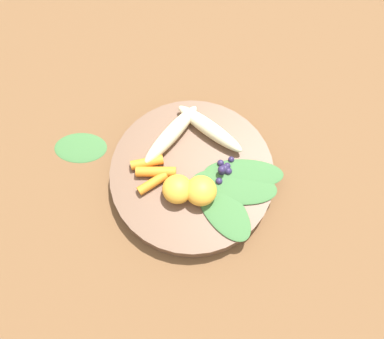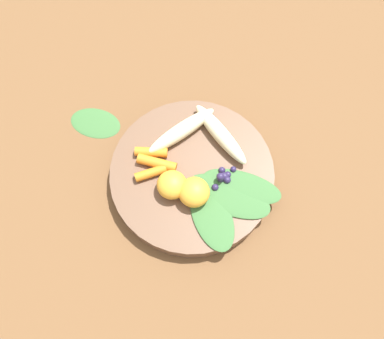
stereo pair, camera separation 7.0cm
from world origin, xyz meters
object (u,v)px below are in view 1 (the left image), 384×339
at_px(bowl, 192,175).
at_px(kale_leaf_stray, 80,147).
at_px(banana_peeled_left, 171,134).
at_px(banana_peeled_right, 210,129).
at_px(orange_segment_near, 201,191).

relative_size(bowl, kale_leaf_stray, 2.93).
relative_size(banana_peeled_left, banana_peeled_right, 1.00).
height_order(bowl, banana_peeled_right, banana_peeled_right).
bearing_deg(banana_peeled_left, bowl, 67.21).
relative_size(banana_peeled_right, orange_segment_near, 2.68).
bearing_deg(banana_peeled_left, kale_leaf_stray, -50.09).
height_order(bowl, orange_segment_near, orange_segment_near).
distance_m(bowl, banana_peeled_right, 0.08).
relative_size(bowl, orange_segment_near, 5.43).
xyz_separation_m(banana_peeled_right, kale_leaf_stray, (0.19, -0.11, -0.04)).
height_order(bowl, kale_leaf_stray, bowl).
bearing_deg(kale_leaf_stray, banana_peeled_left, -176.97).
relative_size(banana_peeled_right, kale_leaf_stray, 1.45).
bearing_deg(banana_peeled_right, orange_segment_near, 121.05).
xyz_separation_m(bowl, orange_segment_near, (0.01, 0.04, 0.03)).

